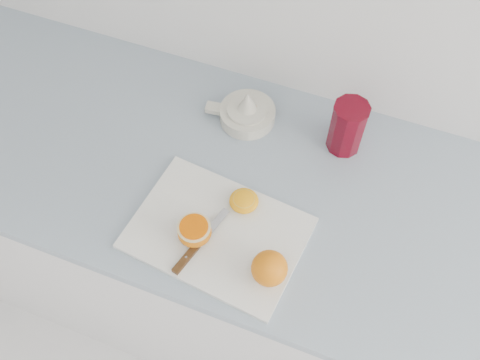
{
  "coord_description": "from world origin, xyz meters",
  "views": [
    {
      "loc": [
        0.09,
        1.08,
        1.92
      ],
      "look_at": [
        -0.13,
        1.65,
        0.96
      ],
      "focal_mm": 40.0,
      "sensor_mm": 36.0,
      "label": 1
    }
  ],
  "objects_px": {
    "half_orange": "(194,231)",
    "red_tumbler": "(347,128)",
    "cutting_board": "(217,233)",
    "citrus_juicer": "(247,112)",
    "counter": "(249,260)"
  },
  "relations": [
    {
      "from": "cutting_board",
      "to": "red_tumbler",
      "type": "xyz_separation_m",
      "value": [
        0.19,
        0.33,
        0.06
      ]
    },
    {
      "from": "citrus_juicer",
      "to": "red_tumbler",
      "type": "height_order",
      "value": "red_tumbler"
    },
    {
      "from": "half_orange",
      "to": "citrus_juicer",
      "type": "xyz_separation_m",
      "value": [
        -0.01,
        0.35,
        -0.01
      ]
    },
    {
      "from": "red_tumbler",
      "to": "counter",
      "type": "bearing_deg",
      "value": -134.11
    },
    {
      "from": "counter",
      "to": "red_tumbler",
      "type": "relative_size",
      "value": 16.56
    },
    {
      "from": "cutting_board",
      "to": "citrus_juicer",
      "type": "bearing_deg",
      "value": 99.66
    },
    {
      "from": "citrus_juicer",
      "to": "cutting_board",
      "type": "bearing_deg",
      "value": -80.34
    },
    {
      "from": "counter",
      "to": "red_tumbler",
      "type": "xyz_separation_m",
      "value": [
        0.17,
        0.17,
        0.51
      ]
    },
    {
      "from": "cutting_board",
      "to": "half_orange",
      "type": "height_order",
      "value": "half_orange"
    },
    {
      "from": "half_orange",
      "to": "red_tumbler",
      "type": "distance_m",
      "value": 0.42
    },
    {
      "from": "cutting_board",
      "to": "red_tumbler",
      "type": "relative_size",
      "value": 2.64
    },
    {
      "from": "half_orange",
      "to": "citrus_juicer",
      "type": "relative_size",
      "value": 0.41
    },
    {
      "from": "half_orange",
      "to": "citrus_juicer",
      "type": "height_order",
      "value": "citrus_juicer"
    },
    {
      "from": "cutting_board",
      "to": "half_orange",
      "type": "relative_size",
      "value": 5.01
    },
    {
      "from": "half_orange",
      "to": "red_tumbler",
      "type": "relative_size",
      "value": 0.53
    }
  ]
}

